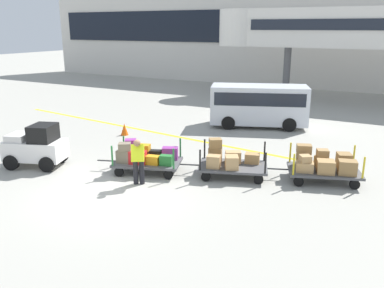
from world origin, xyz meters
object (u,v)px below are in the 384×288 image
shuttle_van (259,103)px  safety_cone_near (124,129)px  baggage_cart_lead (145,157)px  baggage_tug (36,147)px  baggage_cart_middle (229,161)px  baggage_handler (138,159)px  baggage_cart_tail (323,165)px

shuttle_van → safety_cone_near: bearing=-137.0°
safety_cone_near → baggage_cart_lead: bearing=-44.7°
baggage_tug → baggage_cart_middle: (6.61, 2.42, -0.22)m
baggage_handler → safety_cone_near: 6.48m
baggage_cart_tail → baggage_handler: baggage_handler is taller
baggage_cart_tail → baggage_handler: (-5.19, -3.17, 0.30)m
baggage_tug → baggage_handler: (4.35, 0.27, 0.11)m
baggage_cart_lead → baggage_tug: bearing=-160.1°
baggage_cart_middle → baggage_cart_lead: bearing=-159.5°
baggage_cart_lead → baggage_cart_middle: (2.77, 1.04, -0.01)m
baggage_tug → baggage_cart_tail: size_ratio=0.77×
baggage_cart_lead → baggage_cart_tail: (5.70, 2.05, 0.02)m
baggage_cart_middle → baggage_handler: 3.14m
baggage_cart_middle → baggage_cart_tail: baggage_cart_middle is taller
baggage_tug → baggage_cart_lead: baggage_tug is taller
baggage_tug → baggage_cart_tail: 10.14m
baggage_cart_lead → shuttle_van: bearing=81.6°
baggage_tug → shuttle_van: shuttle_van is taller
baggage_handler → baggage_cart_tail: bearing=31.4°
baggage_tug → baggage_handler: baggage_tug is taller
baggage_tug → shuttle_van: (5.07, 9.76, 0.48)m
baggage_handler → baggage_cart_lead: bearing=114.7°
baggage_cart_tail → safety_cone_near: bearing=170.0°
baggage_tug → baggage_handler: bearing=3.5°
baggage_cart_lead → shuttle_van: (1.23, 8.38, 0.69)m
baggage_cart_lead → safety_cone_near: baggage_cart_lead is taller
shuttle_van → safety_cone_near: 6.90m
baggage_handler → shuttle_van: size_ratio=0.30×
baggage_cart_tail → shuttle_van: shuttle_van is taller
baggage_cart_tail → baggage_handler: size_ratio=1.96×
baggage_cart_lead → baggage_handler: 1.27m
shuttle_van → safety_cone_near: shuttle_van is taller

